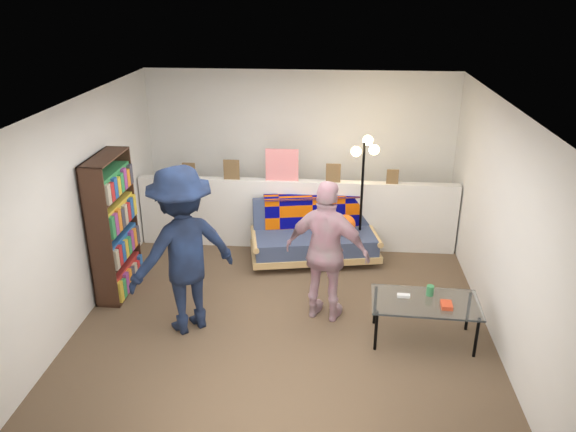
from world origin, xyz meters
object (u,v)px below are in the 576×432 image
(futon_sofa, at_px, (315,236))
(person_left, at_px, (183,251))
(coffee_table, at_px, (426,304))
(person_right, at_px, (327,252))
(floor_lamp, at_px, (364,173))
(bookshelf, at_px, (113,231))

(futon_sofa, bearing_deg, person_left, -126.89)
(coffee_table, xyz_separation_m, person_left, (-2.55, 0.04, 0.49))
(futon_sofa, xyz_separation_m, person_left, (-1.33, -1.77, 0.58))
(coffee_table, distance_m, person_right, 1.17)
(coffee_table, height_order, person_left, person_left)
(person_left, distance_m, person_right, 1.54)
(floor_lamp, bearing_deg, futon_sofa, -166.71)
(coffee_table, bearing_deg, futon_sofa, 124.01)
(floor_lamp, bearing_deg, person_right, -105.50)
(futon_sofa, height_order, coffee_table, futon_sofa)
(futon_sofa, xyz_separation_m, person_right, (0.18, -1.45, 0.47))
(floor_lamp, bearing_deg, person_left, -135.50)
(floor_lamp, distance_m, person_right, 1.70)
(futon_sofa, height_order, person_right, person_right)
(floor_lamp, height_order, person_right, floor_lamp)
(futon_sofa, relative_size, bookshelf, 1.07)
(futon_sofa, bearing_deg, floor_lamp, 13.29)
(futon_sofa, relative_size, person_left, 0.99)
(bookshelf, xyz_separation_m, floor_lamp, (2.99, 1.21, 0.40))
(bookshelf, relative_size, person_right, 1.06)
(floor_lamp, height_order, person_left, person_left)
(futon_sofa, xyz_separation_m, coffee_table, (1.22, -1.81, 0.09))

